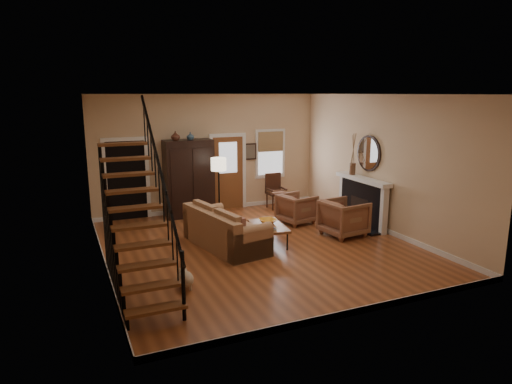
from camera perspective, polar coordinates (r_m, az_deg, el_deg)
name	(u,v)px	position (r m, az deg, el deg)	size (l,w,h in m)	color
room	(215,169)	(11.23, -5.19, 2.90)	(7.00, 7.33, 3.30)	#984D26
staircase	(137,200)	(7.74, -14.70, -1.01)	(0.94, 2.80, 3.20)	brown
fireplace	(364,197)	(11.90, 13.30, -0.61)	(0.33, 1.95, 2.30)	black
armoire	(189,178)	(12.54, -8.39, 1.70)	(1.30, 0.60, 2.10)	black
vase_a	(175,136)	(12.20, -10.03, 6.92)	(0.24, 0.24, 0.25)	#4C2619
vase_b	(190,136)	(12.30, -8.21, 6.93)	(0.20, 0.20, 0.21)	#334C60
sofa	(226,229)	(10.04, -3.82, -4.58)	(0.97, 2.24, 0.83)	#A5724B
coffee_table	(268,235)	(10.26, 1.57, -5.34)	(0.67, 1.15, 0.44)	brown
bowl	(268,221)	(10.33, 1.48, -3.65)	(0.39, 0.39, 0.10)	orange
books	(269,228)	(9.88, 1.69, -4.54)	(0.21, 0.29, 0.05)	beige
armchair_left	(344,218)	(11.02, 10.92, -3.19)	(0.92, 0.94, 0.86)	brown
armchair_right	(297,208)	(11.92, 5.12, -2.06)	(0.82, 0.84, 0.77)	brown
floor_lamp	(219,191)	(11.80, -4.64, 0.16)	(0.39, 0.39, 1.71)	black
side_chair	(276,191)	(13.34, 2.53, 0.09)	(0.54, 0.54, 1.02)	#3C1F13
dog	(186,280)	(8.12, -8.77, -10.81)	(0.26, 0.44, 0.32)	#D0B38E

